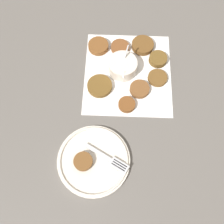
{
  "coord_description": "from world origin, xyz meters",
  "views": [
    {
      "loc": [
        0.52,
        -0.06,
        0.83
      ],
      "look_at": [
        0.18,
        -0.05,
        0.02
      ],
      "focal_mm": 42.0,
      "sensor_mm": 36.0,
      "label": 1
    }
  ],
  "objects_px": {
    "fork": "(111,160)",
    "sauce_bowl": "(123,67)",
    "fritter_on_plate": "(83,161)",
    "serving_plate": "(94,160)"
  },
  "relations": [
    {
      "from": "serving_plate",
      "to": "fritter_on_plate",
      "type": "distance_m",
      "value": 0.04
    },
    {
      "from": "sauce_bowl",
      "to": "fritter_on_plate",
      "type": "height_order",
      "value": "sauce_bowl"
    },
    {
      "from": "fork",
      "to": "sauce_bowl",
      "type": "bearing_deg",
      "value": 171.21
    },
    {
      "from": "fritter_on_plate",
      "to": "sauce_bowl",
      "type": "bearing_deg",
      "value": 157.84
    },
    {
      "from": "fritter_on_plate",
      "to": "fork",
      "type": "xyz_separation_m",
      "value": [
        -0.0,
        0.09,
        -0.0
      ]
    },
    {
      "from": "sauce_bowl",
      "to": "fritter_on_plate",
      "type": "bearing_deg",
      "value": -22.16
    },
    {
      "from": "serving_plate",
      "to": "sauce_bowl",
      "type": "bearing_deg",
      "value": 162.31
    },
    {
      "from": "sauce_bowl",
      "to": "fritter_on_plate",
      "type": "distance_m",
      "value": 0.36
    },
    {
      "from": "serving_plate",
      "to": "fork",
      "type": "distance_m",
      "value": 0.06
    },
    {
      "from": "sauce_bowl",
      "to": "serving_plate",
      "type": "distance_m",
      "value": 0.35
    }
  ]
}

